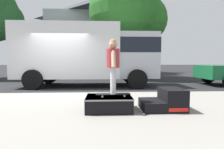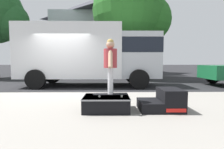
{
  "view_description": "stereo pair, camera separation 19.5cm",
  "coord_description": "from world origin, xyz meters",
  "px_view_note": "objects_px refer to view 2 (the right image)",
  "views": [
    {
      "loc": [
        1.92,
        -6.89,
        1.24
      ],
      "look_at": [
        2.2,
        -1.23,
        0.83
      ],
      "focal_mm": 28.05,
      "sensor_mm": 36.0,
      "label": 1
    },
    {
      "loc": [
        2.12,
        -6.89,
        1.24
      ],
      "look_at": [
        2.2,
        -1.23,
        0.83
      ],
      "focal_mm": 28.05,
      "sensor_mm": 36.0,
      "label": 2
    }
  ],
  "objects_px": {
    "skate_box": "(106,103)",
    "box_truck": "(91,53)",
    "skater_kid": "(110,62)",
    "skateboard": "(110,94)",
    "street_tree_neighbour": "(132,12)",
    "kicker_ramp": "(164,101)"
  },
  "relations": [
    {
      "from": "kicker_ramp",
      "to": "street_tree_neighbour",
      "type": "distance_m",
      "value": 10.39
    },
    {
      "from": "box_truck",
      "to": "skater_kid",
      "type": "bearing_deg",
      "value": -79.14
    },
    {
      "from": "skater_kid",
      "to": "street_tree_neighbour",
      "type": "bearing_deg",
      "value": 79.69
    },
    {
      "from": "kicker_ramp",
      "to": "skater_kid",
      "type": "bearing_deg",
      "value": -178.35
    },
    {
      "from": "skateboard",
      "to": "skater_kid",
      "type": "xyz_separation_m",
      "value": [
        0.0,
        -0.0,
        0.74
      ]
    },
    {
      "from": "skate_box",
      "to": "box_truck",
      "type": "bearing_deg",
      "value": 99.89
    },
    {
      "from": "box_truck",
      "to": "skate_box",
      "type": "bearing_deg",
      "value": -80.11
    },
    {
      "from": "kicker_ramp",
      "to": "skater_kid",
      "type": "relative_size",
      "value": 0.79
    },
    {
      "from": "skate_box",
      "to": "box_truck",
      "type": "distance_m",
      "value": 5.37
    },
    {
      "from": "skateboard",
      "to": "box_truck",
      "type": "height_order",
      "value": "box_truck"
    },
    {
      "from": "skateboard",
      "to": "street_tree_neighbour",
      "type": "relative_size",
      "value": 0.1
    },
    {
      "from": "skate_box",
      "to": "box_truck",
      "type": "xyz_separation_m",
      "value": [
        -0.89,
        5.11,
        1.4
      ]
    },
    {
      "from": "kicker_ramp",
      "to": "box_truck",
      "type": "xyz_separation_m",
      "value": [
        -2.23,
        5.11,
        1.37
      ]
    },
    {
      "from": "kicker_ramp",
      "to": "skateboard",
      "type": "height_order",
      "value": "kicker_ramp"
    },
    {
      "from": "skater_kid",
      "to": "street_tree_neighbour",
      "type": "distance_m",
      "value": 10.18
    },
    {
      "from": "skater_kid",
      "to": "skateboard",
      "type": "bearing_deg",
      "value": 153.43
    },
    {
      "from": "skater_kid",
      "to": "box_truck",
      "type": "bearing_deg",
      "value": 100.86
    },
    {
      "from": "skate_box",
      "to": "skateboard",
      "type": "xyz_separation_m",
      "value": [
        0.1,
        -0.04,
        0.21
      ]
    },
    {
      "from": "skate_box",
      "to": "street_tree_neighbour",
      "type": "relative_size",
      "value": 0.14
    },
    {
      "from": "skateboard",
      "to": "kicker_ramp",
      "type": "bearing_deg",
      "value": 1.65
    },
    {
      "from": "skateboard",
      "to": "street_tree_neighbour",
      "type": "xyz_separation_m",
      "value": [
        1.7,
        9.34,
        4.41
      ]
    },
    {
      "from": "skate_box",
      "to": "kicker_ramp",
      "type": "distance_m",
      "value": 1.34
    }
  ]
}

